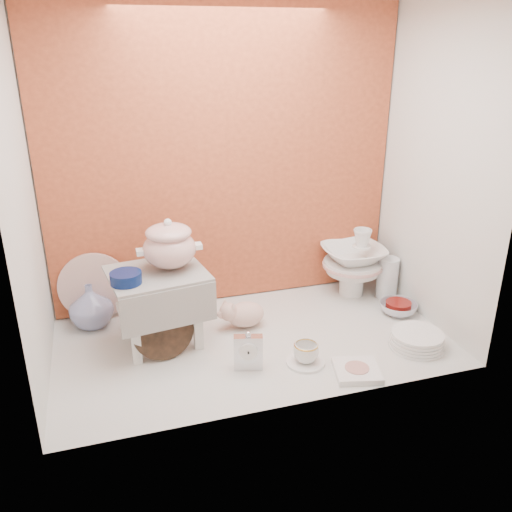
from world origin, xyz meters
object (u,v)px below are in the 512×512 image
Objects in this scene: floral_platter at (94,287)px; mantel_clock at (248,350)px; step_stool at (159,308)px; soup_tureen at (169,244)px; gold_rim_teacup at (306,352)px; blue_white_vase at (91,306)px; crystal_bowl at (398,308)px; porcelain_tower at (353,262)px; dinner_plate_stack at (417,340)px; plush_pig at (246,314)px.

floral_platter is 0.90m from mantel_clock.
step_stool is 1.51× the size of soup_tureen.
soup_tureen reaches higher than gold_rim_teacup.
crystal_bowl is at bearing -12.32° from blue_white_vase.
crystal_bowl is at bearing -65.72° from porcelain_tower.
step_stool is 1.20× the size of floral_platter.
blue_white_vase is 1.56m from dinner_plate_stack.
dinner_plate_stack is at bearing -24.36° from blue_white_vase.
plush_pig is (0.35, 0.01, -0.41)m from soup_tureen.
dinner_plate_stack is at bearing -106.16° from crystal_bowl.
crystal_bowl is at bearing 73.84° from dinner_plate_stack.
dinner_plate_stack is 0.33m from crystal_bowl.
soup_tureen is 1.45× the size of crystal_bowl.
dinner_plate_stack is at bearing 10.73° from mantel_clock.
floral_platter is at bearing 152.75° from dinner_plate_stack.
blue_white_vase is 0.94× the size of plush_pig.
floral_platter is 3.16× the size of gold_rim_teacup.
gold_rim_teacup reaches higher than crystal_bowl.
mantel_clock is at bearing -163.94° from crystal_bowl.
crystal_bowl is (1.20, -0.07, -0.15)m from step_stool.
step_stool is 0.47m from mantel_clock.
dinner_plate_stack is (1.05, -0.40, -0.44)m from soup_tureen.
mantel_clock is 0.25m from gold_rim_teacup.
crystal_bowl is (1.48, -0.40, -0.14)m from floral_platter.
plush_pig is 0.80m from crystal_bowl.
soup_tureen is at bearing -42.30° from floral_platter.
crystal_bowl is (1.51, -0.33, -0.08)m from blue_white_vase.
step_stool is at bearing -40.54° from blue_white_vase.
step_stool reaches higher than mantel_clock.
floral_platter is at bearing 174.21° from plush_pig.
soup_tureen is at bearing 142.22° from mantel_clock.
blue_white_vase is 0.76m from plush_pig.
dinner_plate_stack is (0.70, -0.41, -0.03)m from plush_pig.
soup_tureen is 1.25× the size of blue_white_vase.
crystal_bowl is (0.79, -0.10, -0.04)m from plush_pig.
dinner_plate_stack is at bearing -2.53° from gold_rim_teacup.
floral_platter is at bearing 140.94° from gold_rim_teacup.
blue_white_vase is 0.58× the size of porcelain_tower.
step_stool is 0.44m from floral_platter.
blue_white_vase is (-0.02, -0.08, -0.06)m from floral_platter.
step_stool reaches higher than crystal_bowl.
mantel_clock is at bearing -47.38° from floral_platter.
porcelain_tower reaches higher than blue_white_vase.
soup_tureen reaches higher than blue_white_vase.
plush_pig is at bearing -17.77° from blue_white_vase.
plush_pig is 0.42m from gold_rim_teacup.
step_stool is 1.10× the size of porcelain_tower.
gold_rim_teacup is at bearing -49.52° from plush_pig.
dinner_plate_stack is 0.67× the size of porcelain_tower.
blue_white_vase reaches higher than dinner_plate_stack.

